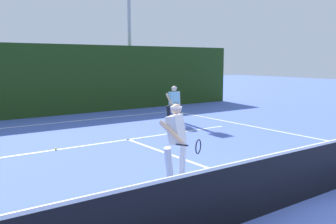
% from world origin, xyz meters
% --- Properties ---
extents(ground_plane, '(80.00, 80.00, 0.00)m').
position_xyz_m(ground_plane, '(0.00, 0.00, 0.00)').
color(ground_plane, '#4B66C1').
extents(court_line_baseline_far, '(10.04, 0.10, 0.01)m').
position_xyz_m(court_line_baseline_far, '(0.00, 10.73, 0.00)').
color(court_line_baseline_far, white).
rests_on(court_line_baseline_far, ground_plane).
extents(court_line_service, '(8.19, 0.10, 0.01)m').
position_xyz_m(court_line_service, '(0.00, 6.32, 0.00)').
color(court_line_service, white).
rests_on(court_line_service, ground_plane).
extents(court_line_centre, '(0.10, 6.40, 0.01)m').
position_xyz_m(court_line_centre, '(0.00, 3.20, 0.00)').
color(court_line_centre, white).
rests_on(court_line_centre, ground_plane).
extents(tennis_net, '(11.00, 0.09, 1.05)m').
position_xyz_m(tennis_net, '(0.00, 0.00, 0.52)').
color(tennis_net, '#1E4723').
rests_on(tennis_net, ground_plane).
extents(player_near, '(0.92, 1.04, 1.64)m').
position_xyz_m(player_near, '(-1.17, 2.18, 0.90)').
color(player_near, silver).
rests_on(player_near, ground_plane).
extents(player_far, '(0.86, 0.86, 1.52)m').
position_xyz_m(player_far, '(2.82, 7.69, 0.83)').
color(player_far, black).
rests_on(player_far, ground_plane).
extents(tennis_ball, '(0.07, 0.07, 0.07)m').
position_xyz_m(tennis_ball, '(-2.34, 6.30, 0.03)').
color(tennis_ball, '#D1E033').
rests_on(tennis_ball, ground_plane).
extents(back_fence_windscreen, '(20.42, 0.12, 3.23)m').
position_xyz_m(back_fence_windscreen, '(0.00, 12.70, 1.61)').
color(back_fence_windscreen, '#1E3A13').
rests_on(back_fence_windscreen, ground_plane).
extents(light_pole, '(0.55, 0.44, 8.25)m').
position_xyz_m(light_pole, '(4.28, 13.72, 4.99)').
color(light_pole, '#9EA39E').
rests_on(light_pole, ground_plane).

